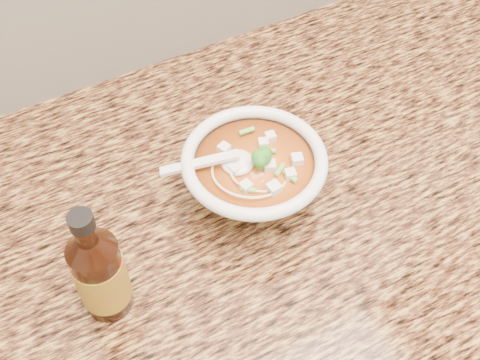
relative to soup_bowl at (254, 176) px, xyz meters
name	(u,v)px	position (x,y,z in m)	size (l,w,h in m)	color
cabinet	(310,308)	(0.14, 0.00, -0.51)	(4.00, 0.65, 0.86)	black
counter_slab	(339,166)	(0.14, 0.00, -0.06)	(4.00, 0.68, 0.04)	#A2803B
soup_bowl	(254,176)	(0.00, 0.00, 0.00)	(0.20, 0.18, 0.10)	white
hot_sauce_bottle	(100,273)	(-0.22, -0.06, 0.02)	(0.07, 0.07, 0.17)	#361407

